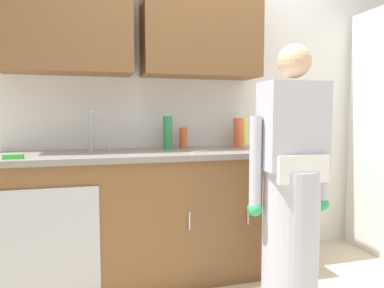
{
  "coord_description": "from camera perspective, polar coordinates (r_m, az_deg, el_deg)",
  "views": [
    {
      "loc": [
        -0.88,
        -1.88,
        1.21
      ],
      "look_at": [
        -0.2,
        0.55,
        1.0
      ],
      "focal_mm": 33.46,
      "sensor_mm": 36.0,
      "label": 1
    }
  ],
  "objects": [
    {
      "name": "countertop",
      "position": [
        2.62,
        -8.22,
        -1.65
      ],
      "size": [
        1.96,
        0.66,
        0.04
      ],
      "primitive_type": "cube",
      "color": "gray",
      "rests_on": "counter_cabinet"
    },
    {
      "name": "cup_by_sink",
      "position": [
        2.7,
        9.94,
        -0.16
      ],
      "size": [
        0.08,
        0.08,
        0.08
      ],
      "primitive_type": "cylinder",
      "color": "#33478C",
      "rests_on": "countertop"
    },
    {
      "name": "kitchen_wall_with_uppers",
      "position": [
        2.98,
        -1.08,
        9.86
      ],
      "size": [
        4.8,
        0.44,
        2.7
      ],
      "color": "silver",
      "rests_on": "ground"
    },
    {
      "name": "bottle_water_tall",
      "position": [
        3.06,
        8.08,
        1.85
      ],
      "size": [
        0.07,
        0.07,
        0.23
      ],
      "primitive_type": "cylinder",
      "color": "#D8D14C",
      "rests_on": "countertop"
    },
    {
      "name": "knife_on_counter",
      "position": [
        2.6,
        1.3,
        -1.13
      ],
      "size": [
        0.19,
        0.18,
        0.01
      ],
      "primitive_type": "cube",
      "rotation": [
        0.0,
        0.0,
        0.74
      ],
      "color": "silver",
      "rests_on": "countertop"
    },
    {
      "name": "sink",
      "position": [
        2.6,
        -14.92,
        -1.68
      ],
      "size": [
        0.5,
        0.36,
        0.35
      ],
      "color": "#B7BABF",
      "rests_on": "counter_cabinet"
    },
    {
      "name": "bottle_dish_liquid",
      "position": [
        2.96,
        7.33,
        1.81
      ],
      "size": [
        0.07,
        0.07,
        0.24
      ],
      "primitive_type": "cylinder",
      "color": "#E05933",
      "rests_on": "countertop"
    },
    {
      "name": "counter_cabinet",
      "position": [
        2.71,
        -8.16,
        -11.6
      ],
      "size": [
        1.9,
        0.62,
        0.9
      ],
      "color": "brown",
      "rests_on": "ground"
    },
    {
      "name": "bottle_cleaner_spray",
      "position": [
        2.79,
        -3.89,
        1.81
      ],
      "size": [
        0.07,
        0.07,
        0.25
      ],
      "primitive_type": "cylinder",
      "color": "#2D8C4C",
      "rests_on": "countertop"
    },
    {
      "name": "person_at_sink",
      "position": [
        2.27,
        15.52,
        -8.62
      ],
      "size": [
        0.55,
        0.34,
        1.62
      ],
      "color": "white",
      "rests_on": "ground"
    },
    {
      "name": "bottle_soap",
      "position": [
        2.88,
        -1.41,
        1.0
      ],
      "size": [
        0.06,
        0.06,
        0.16
      ],
      "primitive_type": "cylinder",
      "color": "#E05933",
      "rests_on": "countertop"
    },
    {
      "name": "sponge",
      "position": [
        2.43,
        -26.61,
        -1.76
      ],
      "size": [
        0.11,
        0.07,
        0.03
      ],
      "primitive_type": "cube",
      "color": "#4CBF4C",
      "rests_on": "countertop"
    }
  ]
}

